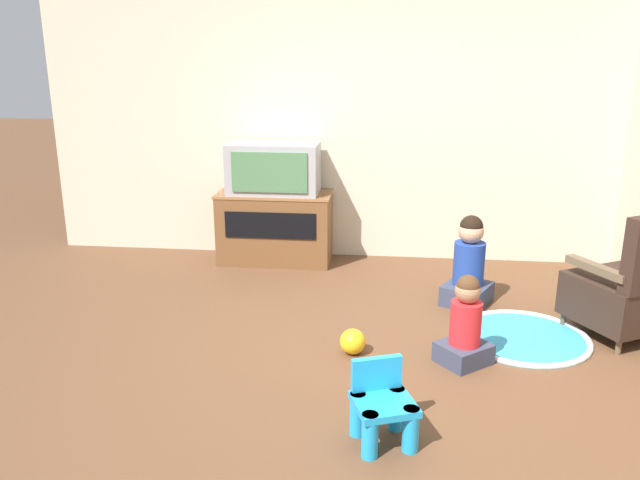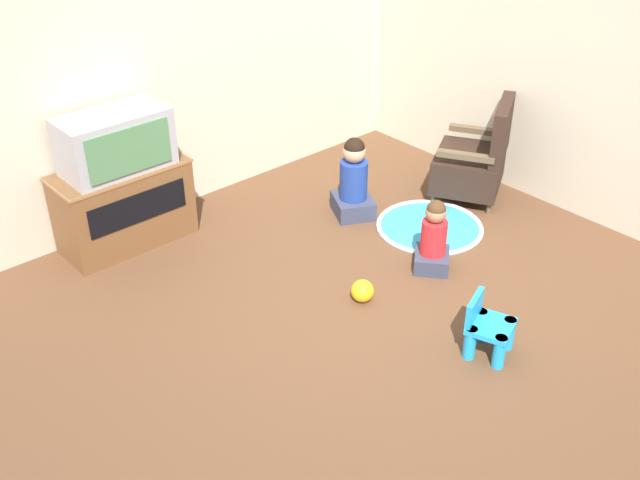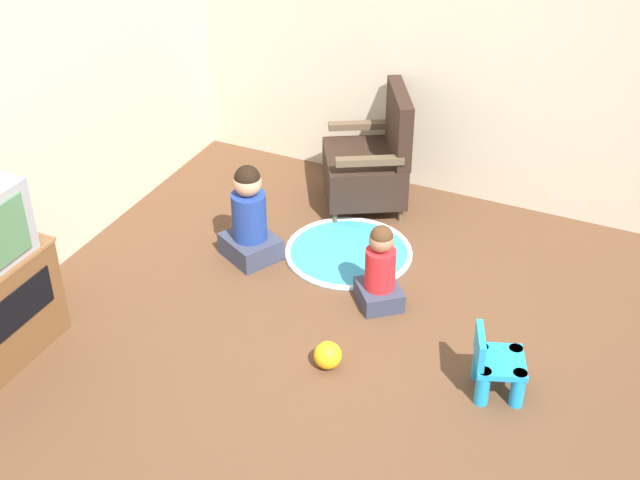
{
  "view_description": "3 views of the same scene",
  "coord_description": "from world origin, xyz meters",
  "px_view_note": "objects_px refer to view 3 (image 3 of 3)",
  "views": [
    {
      "loc": [
        0.19,
        -3.42,
        1.8
      ],
      "look_at": [
        -0.24,
        0.32,
        0.7
      ],
      "focal_mm": 35.0,
      "sensor_mm": 36.0,
      "label": 1
    },
    {
      "loc": [
        -3.07,
        -2.81,
        3.13
      ],
      "look_at": [
        -0.44,
        0.14,
        0.69
      ],
      "focal_mm": 42.0,
      "sensor_mm": 36.0,
      "label": 2
    },
    {
      "loc": [
        -3.56,
        -1.42,
        3.4
      ],
      "look_at": [
        -0.08,
        0.19,
        0.89
      ],
      "focal_mm": 50.0,
      "sensor_mm": 36.0,
      "label": 3
    }
  ],
  "objects_px": {
    "child_watching_center": "(380,271)",
    "black_armchair": "(371,162)",
    "yellow_kid_chair": "(496,367)",
    "toy_ball": "(328,355)",
    "child_watching_left": "(249,219)"
  },
  "relations": [
    {
      "from": "black_armchair",
      "to": "toy_ball",
      "type": "xyz_separation_m",
      "value": [
        -1.81,
        -0.48,
        -0.26
      ]
    },
    {
      "from": "yellow_kid_chair",
      "to": "toy_ball",
      "type": "height_order",
      "value": "yellow_kid_chair"
    },
    {
      "from": "black_armchair",
      "to": "toy_ball",
      "type": "height_order",
      "value": "black_armchair"
    },
    {
      "from": "black_armchair",
      "to": "child_watching_left",
      "type": "height_order",
      "value": "black_armchair"
    },
    {
      "from": "child_watching_left",
      "to": "toy_ball",
      "type": "distance_m",
      "value": 1.26
    },
    {
      "from": "child_watching_center",
      "to": "child_watching_left",
      "type": "bearing_deg",
      "value": 43.25
    },
    {
      "from": "black_armchair",
      "to": "toy_ball",
      "type": "distance_m",
      "value": 1.89
    },
    {
      "from": "black_armchair",
      "to": "yellow_kid_chair",
      "type": "xyz_separation_m",
      "value": [
        -1.61,
        -1.39,
        -0.17
      ]
    },
    {
      "from": "child_watching_center",
      "to": "black_armchair",
      "type": "bearing_deg",
      "value": -14.75
    },
    {
      "from": "child_watching_center",
      "to": "yellow_kid_chair",
      "type": "bearing_deg",
      "value": -158.34
    },
    {
      "from": "child_watching_center",
      "to": "toy_ball",
      "type": "distance_m",
      "value": 0.7
    },
    {
      "from": "black_armchair",
      "to": "child_watching_center",
      "type": "distance_m",
      "value": 1.24
    },
    {
      "from": "child_watching_center",
      "to": "toy_ball",
      "type": "xyz_separation_m",
      "value": [
        -0.68,
        0.04,
        -0.16
      ]
    },
    {
      "from": "black_armchair",
      "to": "toy_ball",
      "type": "relative_size",
      "value": 5.44
    },
    {
      "from": "black_armchair",
      "to": "child_watching_left",
      "type": "bearing_deg",
      "value": -54.19
    }
  ]
}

